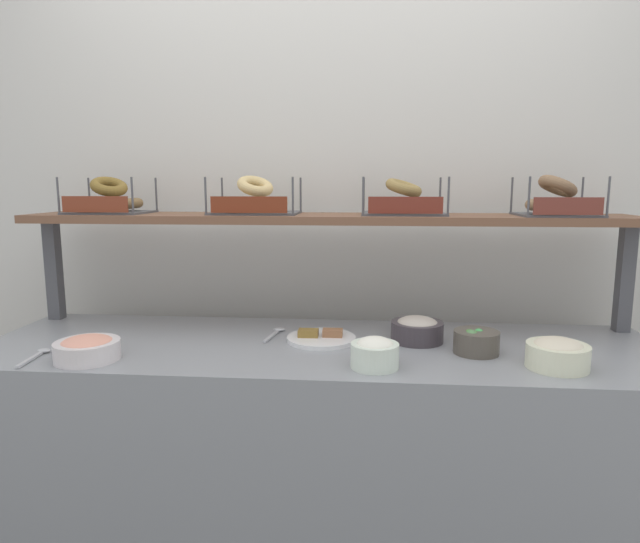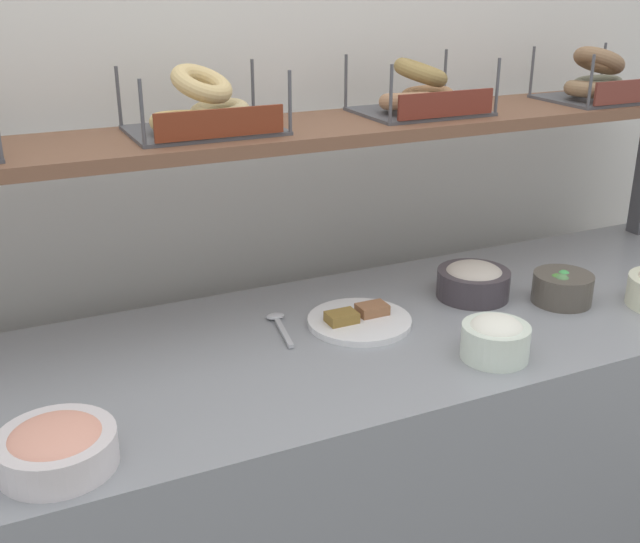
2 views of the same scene
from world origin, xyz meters
TOP-DOWN VIEW (x-y plane):
  - back_wall at (0.00, 0.55)m, footprint 3.53×0.06m
  - deli_counter at (0.00, 0.00)m, footprint 2.33×0.70m
  - upper_shelf at (0.00, 0.27)m, footprint 2.29×0.32m
  - bowl_lox_spread at (-0.71, -0.23)m, footprint 0.20×0.20m
  - bowl_tuna_salad at (0.33, 0.07)m, footprint 0.18×0.18m
  - bowl_cream_cheese at (0.18, -0.22)m, footprint 0.14×0.14m
  - bowl_veggie_mix at (0.51, -0.06)m, footprint 0.15×0.15m
  - serving_plate_white at (-0.00, 0.04)m, footprint 0.24×0.24m
  - serving_spoon_near_plate at (-0.17, 0.11)m, footprint 0.05×0.17m
  - bagel_basket_plain at (-0.28, 0.28)m, footprint 0.33×0.26m
  - bagel_basket_everything at (0.29, 0.28)m, footprint 0.31×0.24m
  - bagel_basket_poppy at (0.83, 0.25)m, footprint 0.27×0.24m

SIDE VIEW (x-z plane):
  - deli_counter at x=0.00m, z-range 0.00..0.85m
  - serving_spoon_near_plate at x=-0.17m, z-range 0.85..0.86m
  - serving_plate_white at x=0.00m, z-range 0.84..0.88m
  - bowl_lox_spread at x=-0.71m, z-range 0.85..0.93m
  - bowl_veggie_mix at x=0.51m, z-range 0.85..0.93m
  - bowl_tuna_salad at x=0.33m, z-range 0.85..0.94m
  - bowl_cream_cheese at x=0.18m, z-range 0.85..0.94m
  - back_wall at x=0.00m, z-range 0.00..2.40m
  - upper_shelf at x=0.00m, z-range 1.25..1.28m
  - bagel_basket_everything at x=0.29m, z-range 1.26..1.40m
  - bagel_basket_plain at x=-0.28m, z-range 1.25..1.40m
  - bagel_basket_poppy at x=0.83m, z-range 1.25..1.41m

